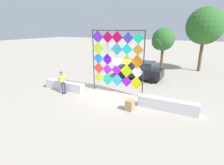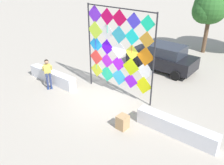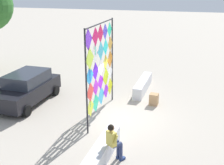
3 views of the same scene
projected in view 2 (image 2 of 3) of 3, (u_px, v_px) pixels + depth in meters
name	position (u px, v px, depth m)	size (l,w,h in m)	color
ground	(106.00, 102.00, 12.13)	(120.00, 120.00, 0.00)	#ADA393
plaza_ledge_left	(52.00, 77.00, 13.91)	(3.34, 0.50, 0.67)	silver
plaza_ledge_right	(176.00, 128.00, 9.70)	(3.34, 0.50, 0.67)	silver
kite_display_rack	(119.00, 49.00, 11.75)	(3.87, 0.16, 4.41)	#232328
seated_vendor	(48.00, 71.00, 13.23)	(0.73, 0.68, 1.52)	navy
parked_car	(162.00, 57.00, 15.31)	(4.23, 2.03, 1.64)	black
cardboard_box_large	(123.00, 122.00, 10.10)	(0.42, 0.44, 0.61)	tan
tree_broadleaf	(210.00, 8.00, 17.01)	(2.39, 2.43, 4.52)	brown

